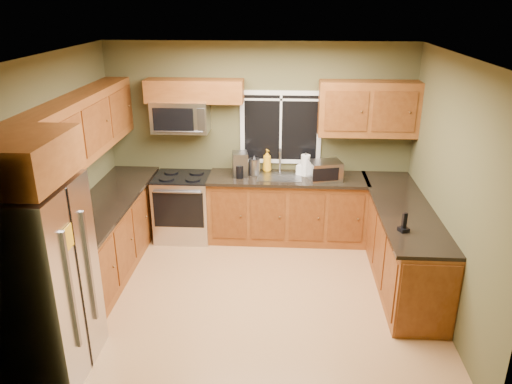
# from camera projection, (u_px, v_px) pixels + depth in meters

# --- Properties ---
(floor) EXTENTS (4.20, 4.20, 0.00)m
(floor) POSITION_uv_depth(u_px,v_px,m) (250.00, 295.00, 5.79)
(floor) COLOR #AB7A4B
(floor) RESTS_ON ground
(ceiling) EXTENTS (4.20, 4.20, 0.00)m
(ceiling) POSITION_uv_depth(u_px,v_px,m) (249.00, 56.00, 4.81)
(ceiling) COLOR white
(ceiling) RESTS_ON back_wall
(back_wall) EXTENTS (4.20, 0.00, 4.20)m
(back_wall) POSITION_uv_depth(u_px,v_px,m) (259.00, 141.00, 6.98)
(back_wall) COLOR #4D4B2C
(back_wall) RESTS_ON ground
(front_wall) EXTENTS (4.20, 0.00, 4.20)m
(front_wall) POSITION_uv_depth(u_px,v_px,m) (230.00, 273.00, 3.63)
(front_wall) COLOR #4D4B2C
(front_wall) RESTS_ON ground
(left_wall) EXTENTS (0.00, 3.60, 3.60)m
(left_wall) POSITION_uv_depth(u_px,v_px,m) (57.00, 182.00, 5.43)
(left_wall) COLOR #4D4B2C
(left_wall) RESTS_ON ground
(right_wall) EXTENTS (0.00, 3.60, 3.60)m
(right_wall) POSITION_uv_depth(u_px,v_px,m) (451.00, 191.00, 5.18)
(right_wall) COLOR #4D4B2C
(right_wall) RESTS_ON ground
(window) EXTENTS (1.12, 0.03, 1.02)m
(window) POSITION_uv_depth(u_px,v_px,m) (281.00, 128.00, 6.87)
(window) COLOR white
(window) RESTS_ON back_wall
(base_cabinets_left) EXTENTS (0.60, 2.65, 0.90)m
(base_cabinets_left) POSITION_uv_depth(u_px,v_px,m) (108.00, 237.00, 6.18)
(base_cabinets_left) COLOR brown
(base_cabinets_left) RESTS_ON ground
(countertop_left) EXTENTS (0.65, 2.65, 0.04)m
(countertop_left) POSITION_uv_depth(u_px,v_px,m) (106.00, 203.00, 6.01)
(countertop_left) COLOR black
(countertop_left) RESTS_ON base_cabinets_left
(base_cabinets_back) EXTENTS (2.17, 0.60, 0.90)m
(base_cabinets_back) POSITION_uv_depth(u_px,v_px,m) (287.00, 209.00, 7.00)
(base_cabinets_back) COLOR brown
(base_cabinets_back) RESTS_ON ground
(countertop_back) EXTENTS (2.17, 0.65, 0.04)m
(countertop_back) POSITION_uv_depth(u_px,v_px,m) (288.00, 178.00, 6.81)
(countertop_back) COLOR black
(countertop_back) RESTS_ON base_cabinets_back
(base_cabinets_peninsula) EXTENTS (0.60, 2.52, 0.90)m
(base_cabinets_peninsula) POSITION_uv_depth(u_px,v_px,m) (401.00, 243.00, 6.03)
(base_cabinets_peninsula) COLOR brown
(base_cabinets_peninsula) RESTS_ON ground
(countertop_peninsula) EXTENTS (0.65, 2.50, 0.04)m
(countertop_peninsula) POSITION_uv_depth(u_px,v_px,m) (403.00, 207.00, 5.87)
(countertop_peninsula) COLOR black
(countertop_peninsula) RESTS_ON base_cabinets_peninsula
(upper_cabinets_left) EXTENTS (0.33, 2.65, 0.72)m
(upper_cabinets_left) POSITION_uv_depth(u_px,v_px,m) (83.00, 126.00, 5.67)
(upper_cabinets_left) COLOR brown
(upper_cabinets_left) RESTS_ON left_wall
(upper_cabinets_back_left) EXTENTS (1.30, 0.33, 0.30)m
(upper_cabinets_back_left) POSITION_uv_depth(u_px,v_px,m) (194.00, 91.00, 6.61)
(upper_cabinets_back_left) COLOR brown
(upper_cabinets_back_left) RESTS_ON back_wall
(upper_cabinets_back_right) EXTENTS (1.30, 0.33, 0.72)m
(upper_cabinets_back_right) POSITION_uv_depth(u_px,v_px,m) (368.00, 109.00, 6.55)
(upper_cabinets_back_right) COLOR brown
(upper_cabinets_back_right) RESTS_ON back_wall
(upper_cabinet_over_fridge) EXTENTS (0.72, 0.90, 0.38)m
(upper_cabinet_over_fridge) POSITION_uv_depth(u_px,v_px,m) (18.00, 159.00, 3.95)
(upper_cabinet_over_fridge) COLOR brown
(upper_cabinet_over_fridge) RESTS_ON left_wall
(refrigerator) EXTENTS (0.74, 0.90, 1.80)m
(refrigerator) POSITION_uv_depth(u_px,v_px,m) (40.00, 282.00, 4.36)
(refrigerator) COLOR #B7B7BC
(refrigerator) RESTS_ON ground
(range) EXTENTS (0.76, 0.69, 0.94)m
(range) POSITION_uv_depth(u_px,v_px,m) (184.00, 206.00, 7.05)
(range) COLOR #B7B7BC
(range) RESTS_ON ground
(microwave) EXTENTS (0.76, 0.41, 0.42)m
(microwave) POSITION_uv_depth(u_px,v_px,m) (181.00, 116.00, 6.72)
(microwave) COLOR #B7B7BC
(microwave) RESTS_ON back_wall
(sink) EXTENTS (0.60, 0.42, 0.36)m
(sink) POSITION_uv_depth(u_px,v_px,m) (280.00, 176.00, 6.82)
(sink) COLOR slate
(sink) RESTS_ON countertop_back
(toaster_oven) EXTENTS (0.48, 0.41, 0.26)m
(toaster_oven) POSITION_uv_depth(u_px,v_px,m) (325.00, 171.00, 6.64)
(toaster_oven) COLOR #B7B7BC
(toaster_oven) RESTS_ON countertop_back
(coffee_maker) EXTENTS (0.24, 0.30, 0.33)m
(coffee_maker) POSITION_uv_depth(u_px,v_px,m) (240.00, 165.00, 6.79)
(coffee_maker) COLOR slate
(coffee_maker) RESTS_ON countertop_back
(kettle) EXTENTS (0.19, 0.19, 0.28)m
(kettle) POSITION_uv_depth(u_px,v_px,m) (254.00, 166.00, 6.84)
(kettle) COLOR #B7B7BC
(kettle) RESTS_ON countertop_back
(paper_towel_roll) EXTENTS (0.16, 0.16, 0.32)m
(paper_towel_roll) POSITION_uv_depth(u_px,v_px,m) (305.00, 165.00, 6.81)
(paper_towel_roll) COLOR white
(paper_towel_roll) RESTS_ON countertop_back
(soap_bottle_a) EXTENTS (0.16, 0.16, 0.32)m
(soap_bottle_a) POSITION_uv_depth(u_px,v_px,m) (267.00, 161.00, 6.97)
(soap_bottle_a) COLOR orange
(soap_bottle_a) RESTS_ON countertop_back
(soap_bottle_b) EXTENTS (0.12, 0.12, 0.21)m
(soap_bottle_b) POSITION_uv_depth(u_px,v_px,m) (300.00, 168.00, 6.85)
(soap_bottle_b) COLOR white
(soap_bottle_b) RESTS_ON countertop_back
(soap_bottle_c) EXTENTS (0.18, 0.18, 0.19)m
(soap_bottle_c) POSITION_uv_depth(u_px,v_px,m) (240.00, 167.00, 6.90)
(soap_bottle_c) COLOR white
(soap_bottle_c) RESTS_ON countertop_back
(cordless_phone) EXTENTS (0.12, 0.12, 0.21)m
(cordless_phone) POSITION_uv_depth(u_px,v_px,m) (404.00, 226.00, 5.20)
(cordless_phone) COLOR black
(cordless_phone) RESTS_ON countertop_peninsula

